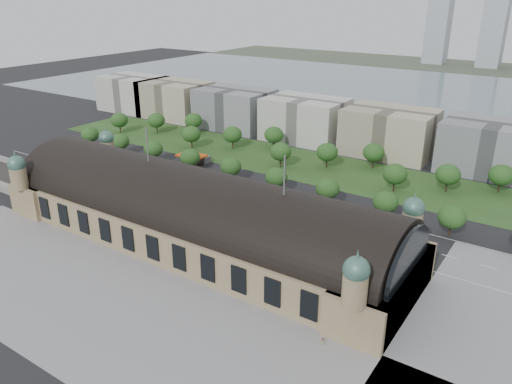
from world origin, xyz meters
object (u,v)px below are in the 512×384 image
Objects in this scene: petrol_station at (198,158)px; parked_car_3 at (129,188)px; bus_mid at (261,215)px; bus_east at (315,225)px; parked_car_4 at (160,192)px; traffic_car_0 at (74,155)px; bus_west at (213,200)px; traffic_car_4 at (283,222)px; traffic_car_6 at (409,255)px; parked_car_5 at (139,189)px; pedestrian_0 at (322,341)px; parked_car_6 at (166,194)px; parked_car_1 at (99,175)px; traffic_car_1 at (134,165)px; parked_car_2 at (132,184)px; traffic_car_3 at (206,178)px; parked_car_0 at (115,179)px.

petrol_station reaches higher than parked_car_3.
bus_mid is 21.35m from bus_east.
traffic_car_0 is at bearing -133.12° from parked_car_4.
bus_west is (98.63, -7.81, 0.83)m from traffic_car_0.
parked_car_3 is 1.05× the size of parked_car_4.
traffic_car_6 reaches higher than traffic_car_4.
pedestrian_0 reaches higher than parked_car_5.
parked_car_5 reaches higher than parked_car_4.
parked_car_6 is at bearing 76.83° from traffic_car_0.
traffic_car_4 is at bearing 65.39° from parked_car_1.
bus_west is (25.26, 4.70, 0.76)m from parked_car_4.
parked_car_5 is 14.08m from parked_car_6.
traffic_car_0 is 0.76× the size of parked_car_1.
parked_car_6 is (39.34, -18.98, 0.01)m from traffic_car_1.
parked_car_1 is 28.63m from parked_car_5.
parked_car_2 is at bearing -138.32° from traffic_car_1.
traffic_car_4 is 0.97× the size of parked_car_4.
parked_car_2 is 0.45× the size of bus_west.
parked_car_0 is (-33.84, -23.84, 0.07)m from traffic_car_3.
petrol_station reaches higher than traffic_car_1.
traffic_car_1 reaches higher than parked_car_2.
pedestrian_0 is (-3.85, -54.72, 0.16)m from traffic_car_6.
petrol_station reaches higher than bus_east.
bus_east reaches higher than pedestrian_0.
petrol_station is 48.00m from parked_car_1.
traffic_car_4 is at bearing 73.34° from parked_car_6.
bus_mid is at bearing 59.84° from parked_car_4.
bus_east is at bearing 75.49° from parked_car_6.
traffic_car_4 is at bearing -87.75° from bus_west.
pedestrian_0 is at bearing 44.19° from traffic_car_4.
traffic_car_6 is 0.98× the size of parked_car_5.
traffic_car_4 reaches higher than parked_car_4.
bus_west is (-81.05, -0.65, 0.72)m from traffic_car_6.
traffic_car_1 reaches higher than parked_car_1.
traffic_car_3 is at bearing 94.17° from traffic_car_0.
traffic_car_6 is at bearing 68.66° from parked_car_5.
petrol_station is at bearing 158.26° from parked_car_5.
bus_mid reaches higher than traffic_car_6.
traffic_car_1 is 0.95× the size of traffic_car_3.
bus_west is (63.85, 4.70, 0.78)m from parked_car_1.
petrol_station is at bearing 153.32° from parked_car_2.
bus_mid reaches higher than parked_car_2.
parked_car_6 is 67.41m from bus_east.
parked_car_6 is 0.45× the size of bus_mid.
traffic_car_6 is 81.06m from bus_west.
bus_west is (35.32, 7.07, 0.71)m from parked_car_5.
traffic_car_4 is 87.55m from parked_car_0.
parked_car_2 is at bearing -123.44° from parked_car_4.
petrol_station reaches higher than bus_west.
traffic_car_4 is (53.64, -20.31, 0.05)m from traffic_car_3.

